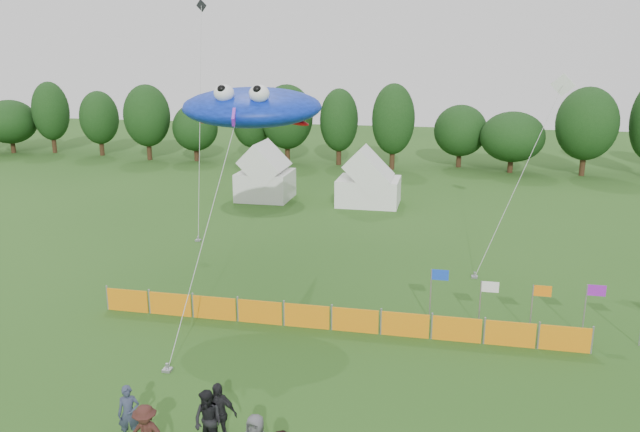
% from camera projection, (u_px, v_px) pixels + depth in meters
% --- Properties ---
extents(treeline, '(104.57, 8.78, 8.36)m').
position_uv_depth(treeline, '(421.00, 125.00, 59.32)').
color(treeline, '#382314').
rests_on(treeline, ground).
extents(tent_left, '(3.96, 3.96, 3.49)m').
position_uv_depth(tent_left, '(265.00, 176.00, 47.53)').
color(tent_left, silver).
rests_on(tent_left, ground).
extents(tent_right, '(4.56, 3.64, 3.22)m').
position_uv_depth(tent_right, '(369.00, 183.00, 45.79)').
color(tent_right, white).
rests_on(tent_right, ground).
extents(barrier_fence, '(19.90, 0.06, 1.00)m').
position_uv_depth(barrier_fence, '(331.00, 318.00, 25.25)').
color(barrier_fence, orange).
rests_on(barrier_fence, ground).
extents(flag_row, '(10.73, 0.77, 2.28)m').
position_uv_depth(flag_row, '(564.00, 300.00, 24.59)').
color(flag_row, gray).
rests_on(flag_row, ground).
extents(spectator_a, '(0.74, 0.63, 1.73)m').
position_uv_depth(spectator_a, '(129.00, 414.00, 17.96)').
color(spectator_a, '#2B3349').
rests_on(spectator_a, ground).
extents(spectator_b, '(1.08, 0.95, 1.85)m').
position_uv_depth(spectator_b, '(208.00, 421.00, 17.47)').
color(spectator_b, black).
rests_on(spectator_b, ground).
extents(spectator_d, '(1.14, 0.50, 1.93)m').
position_uv_depth(spectator_d, '(218.00, 414.00, 17.79)').
color(spectator_d, black).
rests_on(spectator_d, ground).
extents(stingray_kite, '(6.92, 16.83, 9.71)m').
position_uv_depth(stingray_kite, '(256.00, 107.00, 28.11)').
color(stingray_kite, '#0F32D6').
rests_on(stingray_kite, ground).
extents(small_kite_white, '(4.91, 5.57, 9.89)m').
position_uv_depth(small_kite_white, '(540.00, 135.00, 32.48)').
color(small_kite_white, white).
rests_on(small_kite_white, ground).
extents(small_kite_dark, '(2.50, 7.20, 14.29)m').
position_uv_depth(small_kite_dark, '(200.00, 104.00, 39.16)').
color(small_kite_dark, black).
rests_on(small_kite_dark, ground).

